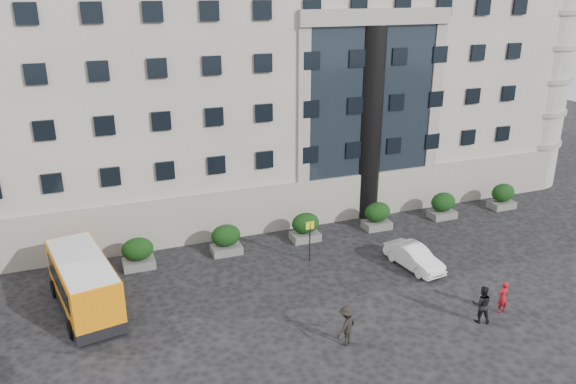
# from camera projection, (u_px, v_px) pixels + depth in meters

# --- Properties ---
(ground) EXTENTS (120.00, 120.00, 0.00)m
(ground) POSITION_uv_depth(u_px,v_px,m) (245.00, 325.00, 26.93)
(ground) COLOR black
(ground) RESTS_ON ground
(civic_building) EXTENTS (44.00, 24.00, 18.00)m
(civic_building) POSITION_uv_depth(u_px,v_px,m) (234.00, 69.00, 45.14)
(civic_building) COLOR gray
(civic_building) RESTS_ON ground
(entrance_column) EXTENTS (1.80, 1.80, 13.00)m
(entrance_column) POSITION_uv_depth(u_px,v_px,m) (369.00, 125.00, 37.77)
(entrance_column) COLOR black
(entrance_column) RESTS_ON ground
(hedge_a) EXTENTS (1.80, 1.26, 1.84)m
(hedge_a) POSITION_uv_depth(u_px,v_px,m) (138.00, 253.00, 32.10)
(hedge_a) COLOR #52514F
(hedge_a) RESTS_ON ground
(hedge_b) EXTENTS (1.80, 1.26, 1.84)m
(hedge_b) POSITION_uv_depth(u_px,v_px,m) (226.00, 239.00, 33.85)
(hedge_b) COLOR #52514F
(hedge_b) RESTS_ON ground
(hedge_c) EXTENTS (1.80, 1.26, 1.84)m
(hedge_c) POSITION_uv_depth(u_px,v_px,m) (305.00, 227.00, 35.61)
(hedge_c) COLOR #52514F
(hedge_c) RESTS_ON ground
(hedge_d) EXTENTS (1.80, 1.26, 1.84)m
(hedge_d) POSITION_uv_depth(u_px,v_px,m) (377.00, 215.00, 37.36)
(hedge_d) COLOR #52514F
(hedge_d) RESTS_ON ground
(hedge_e) EXTENTS (1.80, 1.26, 1.84)m
(hedge_e) POSITION_uv_depth(u_px,v_px,m) (443.00, 205.00, 39.12)
(hedge_e) COLOR #52514F
(hedge_e) RESTS_ON ground
(hedge_f) EXTENTS (1.80, 1.26, 1.84)m
(hedge_f) POSITION_uv_depth(u_px,v_px,m) (503.00, 196.00, 40.87)
(hedge_f) COLOR #52514F
(hedge_f) RESTS_ON ground
(bus_stop_sign) EXTENTS (0.50, 0.08, 2.52)m
(bus_stop_sign) POSITION_uv_depth(u_px,v_px,m) (310.00, 234.00, 32.58)
(bus_stop_sign) COLOR #262628
(bus_stop_sign) RESTS_ON ground
(minibus) EXTENTS (3.46, 7.00, 2.80)m
(minibus) POSITION_uv_depth(u_px,v_px,m) (84.00, 282.00, 27.69)
(minibus) COLOR orange
(minibus) RESTS_ON ground
(white_taxi) EXTENTS (1.93, 4.12, 1.31)m
(white_taxi) POSITION_uv_depth(u_px,v_px,m) (414.00, 257.00, 32.22)
(white_taxi) COLOR white
(white_taxi) RESTS_ON ground
(pedestrian_a) EXTENTS (0.65, 0.45, 1.70)m
(pedestrian_a) POSITION_uv_depth(u_px,v_px,m) (503.00, 297.00, 27.70)
(pedestrian_a) COLOR maroon
(pedestrian_a) RESTS_ON ground
(pedestrian_b) EXTENTS (1.16, 1.08, 1.91)m
(pedestrian_b) POSITION_uv_depth(u_px,v_px,m) (482.00, 304.00, 26.87)
(pedestrian_b) COLOR black
(pedestrian_b) RESTS_ON ground
(pedestrian_c) EXTENTS (1.45, 1.26, 1.95)m
(pedestrian_c) POSITION_uv_depth(u_px,v_px,m) (347.00, 325.00, 25.16)
(pedestrian_c) COLOR black
(pedestrian_c) RESTS_ON ground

